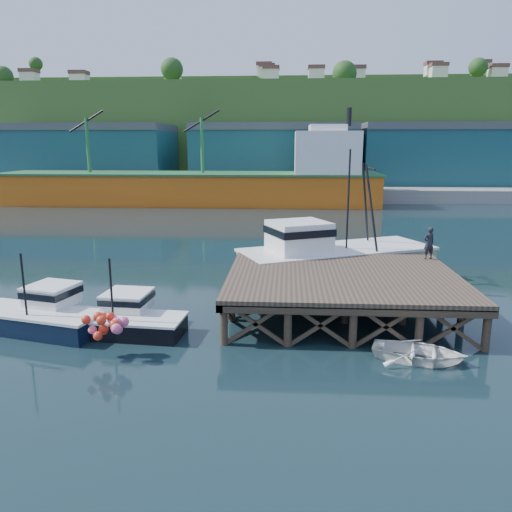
# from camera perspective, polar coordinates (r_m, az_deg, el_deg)

# --- Properties ---
(ground) EXTENTS (300.00, 300.00, 0.00)m
(ground) POSITION_cam_1_polar(r_m,az_deg,el_deg) (27.11, -1.99, -6.22)
(ground) COLOR black
(ground) RESTS_ON ground
(wharf) EXTENTS (12.00, 10.00, 2.62)m
(wharf) POSITION_cam_1_polar(r_m,az_deg,el_deg) (26.40, 9.91, -2.53)
(wharf) COLOR brown
(wharf) RESTS_ON ground
(far_quay) EXTENTS (160.00, 40.00, 2.00)m
(far_quay) POSITION_cam_1_polar(r_m,az_deg,el_deg) (95.87, 2.14, 8.04)
(far_quay) COLOR gray
(far_quay) RESTS_ON ground
(warehouse_left) EXTENTS (32.00, 16.00, 9.00)m
(warehouse_left) POSITION_cam_1_polar(r_m,az_deg,el_deg) (98.03, -19.22, 10.68)
(warehouse_left) COLOR #184351
(warehouse_left) RESTS_ON far_quay
(warehouse_mid) EXTENTS (28.00, 16.00, 9.00)m
(warehouse_mid) POSITION_cam_1_polar(r_m,az_deg,el_deg) (90.58, 2.08, 11.25)
(warehouse_mid) COLOR #184351
(warehouse_mid) RESTS_ON far_quay
(warehouse_right) EXTENTS (30.00, 16.00, 9.00)m
(warehouse_right) POSITION_cam_1_polar(r_m,az_deg,el_deg) (94.61, 20.89, 10.50)
(warehouse_right) COLOR #184351
(warehouse_right) RESTS_ON far_quay
(cargo_ship) EXTENTS (55.50, 10.00, 13.75)m
(cargo_ship) POSITION_cam_1_polar(r_m,az_deg,el_deg) (74.54, -4.91, 8.45)
(cargo_ship) COLOR #D66014
(cargo_ship) RESTS_ON ground
(hillside) EXTENTS (220.00, 50.00, 22.00)m
(hillside) POSITION_cam_1_polar(r_m,az_deg,el_deg) (125.56, 2.57, 13.70)
(hillside) COLOR #2D511E
(hillside) RESTS_ON ground
(boat_navy) EXTENTS (6.72, 4.27, 3.98)m
(boat_navy) POSITION_cam_1_polar(r_m,az_deg,el_deg) (26.27, -23.33, -6.09)
(boat_navy) COLOR black
(boat_navy) RESTS_ON ground
(boat_black) EXTENTS (6.33, 5.30, 3.81)m
(boat_black) POSITION_cam_1_polar(r_m,az_deg,el_deg) (24.71, -15.14, -6.87)
(boat_black) COLOR black
(boat_black) RESTS_ON ground
(trawler) EXTENTS (13.37, 9.43, 8.47)m
(trawler) POSITION_cam_1_polar(r_m,az_deg,el_deg) (32.92, 8.78, 0.19)
(trawler) COLOR tan
(trawler) RESTS_ON ground
(dinghy) EXTENTS (4.36, 3.63, 0.78)m
(dinghy) POSITION_cam_1_polar(r_m,az_deg,el_deg) (22.02, 18.11, -10.39)
(dinghy) COLOR white
(dinghy) RESTS_ON ground
(dockworker) EXTENTS (0.82, 0.68, 1.92)m
(dockworker) POSITION_cam_1_polar(r_m,az_deg,el_deg) (31.06, 19.16, 1.41)
(dockworker) COLOR black
(dockworker) RESTS_ON wharf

